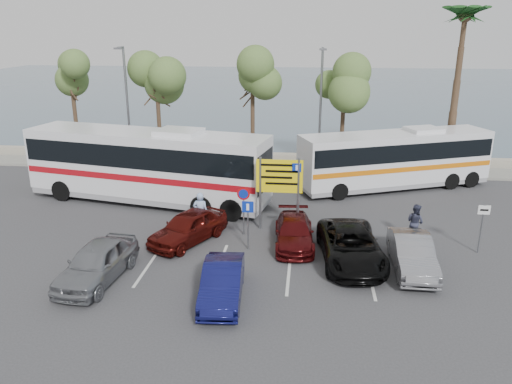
# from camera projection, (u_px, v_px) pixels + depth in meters

# --- Properties ---
(ground) EXTENTS (120.00, 120.00, 0.00)m
(ground) POSITION_uv_depth(u_px,v_px,m) (250.00, 257.00, 21.31)
(ground) COLOR #353537
(ground) RESTS_ON ground
(kerb_strip) EXTENTS (44.00, 2.40, 0.15)m
(kerb_strip) POSITION_uv_depth(u_px,v_px,m) (274.00, 168.00, 34.50)
(kerb_strip) COLOR gray
(kerb_strip) RESTS_ON ground
(seawall) EXTENTS (48.00, 0.80, 0.60)m
(seawall) POSITION_uv_depth(u_px,v_px,m) (276.00, 158.00, 36.32)
(seawall) COLOR gray
(seawall) RESTS_ON ground
(sea) EXTENTS (140.00, 140.00, 0.00)m
(sea) POSITION_uv_depth(u_px,v_px,m) (296.00, 90.00, 77.93)
(sea) COLOR #466270
(sea) RESTS_ON ground
(tree_far_left) EXTENTS (3.20, 3.20, 7.60)m
(tree_far_left) POSITION_uv_depth(u_px,v_px,m) (70.00, 74.00, 33.95)
(tree_far_left) COLOR #382619
(tree_far_left) RESTS_ON kerb_strip
(tree_left) EXTENTS (3.20, 3.20, 7.20)m
(tree_left) POSITION_uv_depth(u_px,v_px,m) (156.00, 79.00, 33.44)
(tree_left) COLOR #382619
(tree_left) RESTS_ON kerb_strip
(tree_mid) EXTENTS (3.20, 3.20, 8.00)m
(tree_mid) POSITION_uv_depth(u_px,v_px,m) (253.00, 70.00, 32.58)
(tree_mid) COLOR #382619
(tree_mid) RESTS_ON kerb_strip
(tree_right) EXTENTS (3.20, 3.20, 7.40)m
(tree_right) POSITION_uv_depth(u_px,v_px,m) (345.00, 79.00, 32.12)
(tree_right) COLOR #382619
(tree_right) RESTS_ON kerb_strip
(palm_tree) EXTENTS (4.80, 4.80, 11.20)m
(palm_tree) POSITION_uv_depth(u_px,v_px,m) (465.00, 18.00, 30.24)
(palm_tree) COLOR #382619
(palm_tree) RESTS_ON kerb_strip
(street_lamp_left) EXTENTS (0.45, 1.15, 8.01)m
(street_lamp_left) POSITION_uv_depth(u_px,v_px,m) (127.00, 101.00, 33.64)
(street_lamp_left) COLOR slate
(street_lamp_left) RESTS_ON kerb_strip
(street_lamp_right) EXTENTS (0.45, 1.15, 8.01)m
(street_lamp_right) POSITION_uv_depth(u_px,v_px,m) (321.00, 104.00, 32.32)
(street_lamp_right) COLOR slate
(street_lamp_right) RESTS_ON kerb_strip
(direction_sign) EXTENTS (2.20, 0.12, 3.60)m
(direction_sign) POSITION_uv_depth(u_px,v_px,m) (279.00, 182.00, 23.46)
(direction_sign) COLOR slate
(direction_sign) RESTS_ON ground
(sign_no_stop) EXTENTS (0.60, 0.08, 2.35)m
(sign_no_stop) POSITION_uv_depth(u_px,v_px,m) (244.00, 203.00, 23.13)
(sign_no_stop) COLOR slate
(sign_no_stop) RESTS_ON ground
(sign_parking) EXTENTS (0.50, 0.07, 2.25)m
(sign_parking) POSITION_uv_depth(u_px,v_px,m) (248.00, 218.00, 21.62)
(sign_parking) COLOR slate
(sign_parking) RESTS_ON ground
(sign_taxi) EXTENTS (0.50, 0.07, 2.20)m
(sign_taxi) POSITION_uv_depth(u_px,v_px,m) (482.00, 223.00, 21.28)
(sign_taxi) COLOR slate
(sign_taxi) RESTS_ON ground
(lane_markings) EXTENTS (12.02, 4.20, 0.01)m
(lane_markings) POSITION_uv_depth(u_px,v_px,m) (220.00, 266.00, 20.48)
(lane_markings) COLOR silver
(lane_markings) RESTS_ON ground
(coach_bus_left) EXTENTS (13.90, 5.58, 4.24)m
(coach_bus_left) POSITION_uv_depth(u_px,v_px,m) (147.00, 168.00, 27.49)
(coach_bus_left) COLOR silver
(coach_bus_left) RESTS_ON ground
(coach_bus_right) EXTENTS (11.76, 6.68, 3.64)m
(coach_bus_right) POSITION_uv_depth(u_px,v_px,m) (395.00, 161.00, 29.93)
(coach_bus_right) COLOR silver
(coach_bus_right) RESTS_ON ground
(car_silver_a) EXTENTS (2.25, 4.60, 1.51)m
(car_silver_a) POSITION_uv_depth(u_px,v_px,m) (97.00, 262.00, 19.16)
(car_silver_a) COLOR gray
(car_silver_a) RESTS_ON ground
(car_blue) EXTENTS (1.70, 4.09, 1.32)m
(car_blue) POSITION_uv_depth(u_px,v_px,m) (222.00, 282.00, 17.86)
(car_blue) COLOR #11134F
(car_blue) RESTS_ON ground
(car_maroon) EXTENTS (1.96, 4.27, 1.21)m
(car_maroon) POSITION_uv_depth(u_px,v_px,m) (294.00, 232.00, 22.36)
(car_maroon) COLOR #490C0D
(car_maroon) RESTS_ON ground
(car_red) EXTENTS (3.48, 4.52, 1.44)m
(car_red) POSITION_uv_depth(u_px,v_px,m) (188.00, 227.00, 22.63)
(car_red) COLOR #4F0F0B
(car_red) RESTS_ON ground
(suv_black) EXTENTS (2.88, 5.39, 1.44)m
(suv_black) POSITION_uv_depth(u_px,v_px,m) (351.00, 246.00, 20.69)
(suv_black) COLOR black
(suv_black) RESTS_ON ground
(car_silver_b) EXTENTS (1.50, 4.25, 1.40)m
(car_silver_b) POSITION_uv_depth(u_px,v_px,m) (412.00, 254.00, 20.01)
(car_silver_b) COLOR gray
(car_silver_b) RESTS_ON ground
(pedestrian_near) EXTENTS (0.77, 0.53, 2.01)m
(pedestrian_near) POSITION_uv_depth(u_px,v_px,m) (201.00, 213.00, 23.58)
(pedestrian_near) COLOR #97B2DC
(pedestrian_near) RESTS_ON ground
(pedestrian_far) EXTENTS (1.04, 1.07, 1.73)m
(pedestrian_far) POSITION_uv_depth(u_px,v_px,m) (415.00, 222.00, 22.81)
(pedestrian_far) COLOR #31344A
(pedestrian_far) RESTS_ON ground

